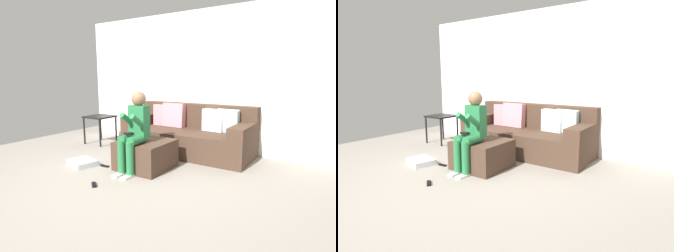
{
  "view_description": "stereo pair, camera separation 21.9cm",
  "coord_description": "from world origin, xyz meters",
  "views": [
    {
      "loc": [
        2.31,
        -2.37,
        1.38
      ],
      "look_at": [
        -0.03,
        1.34,
        0.58
      ],
      "focal_mm": 28.82,
      "sensor_mm": 36.0,
      "label": 1
    },
    {
      "loc": [
        2.49,
        -2.25,
        1.38
      ],
      "look_at": [
        -0.03,
        1.34,
        0.58
      ],
      "focal_mm": 28.82,
      "sensor_mm": 36.0,
      "label": 2
    }
  ],
  "objects": [
    {
      "name": "wall_back",
      "position": [
        0.0,
        2.4,
        1.3
      ],
      "size": [
        5.36,
        0.1,
        2.61
      ],
      "primitive_type": "cube",
      "color": "white",
      "rests_on": "ground_plane"
    },
    {
      "name": "ground_plane",
      "position": [
        0.0,
        0.0,
        0.0
      ],
      "size": [
        6.97,
        6.97,
        0.0
      ],
      "primitive_type": "plane",
      "color": "gray"
    },
    {
      "name": "person_seated",
      "position": [
        -0.15,
        0.62,
        0.64
      ],
      "size": [
        0.29,
        0.6,
        1.18
      ],
      "color": "#26723F",
      "rests_on": "ground_plane"
    },
    {
      "name": "side_table",
      "position": [
        -1.87,
        1.59,
        0.49
      ],
      "size": [
        0.52,
        0.52,
        0.58
      ],
      "color": "black",
      "rests_on": "ground_plane"
    },
    {
      "name": "storage_bin",
      "position": [
        -1.03,
        0.38,
        0.04
      ],
      "size": [
        0.5,
        0.44,
        0.09
      ],
      "primitive_type": "cube",
      "rotation": [
        0.0,
        0.0,
        -0.25
      ],
      "color": "silver",
      "rests_on": "ground_plane"
    },
    {
      "name": "remote_near_ottoman",
      "position": [
        -0.26,
        -0.09,
        0.01
      ],
      "size": [
        0.16,
        0.14,
        0.02
      ],
      "primitive_type": "cube",
      "rotation": [
        0.0,
        0.0,
        -0.67
      ],
      "color": "black",
      "rests_on": "ground_plane"
    },
    {
      "name": "couch_sectional",
      "position": [
        0.05,
        1.94,
        0.34
      ],
      "size": [
        2.34,
        0.97,
        0.89
      ],
      "color": "#473326",
      "rests_on": "ground_plane"
    },
    {
      "name": "ottoman",
      "position": [
        -0.11,
        0.82,
        0.22
      ],
      "size": [
        0.74,
        0.74,
        0.43
      ],
      "primitive_type": "cube",
      "color": "#473326",
      "rests_on": "ground_plane"
    },
    {
      "name": "remote_by_storage_bin",
      "position": [
        -0.68,
        0.52,
        0.01
      ],
      "size": [
        0.15,
        0.05,
        0.02
      ],
      "primitive_type": "cube",
      "rotation": [
        0.0,
        0.0,
        0.08
      ],
      "color": "black",
      "rests_on": "ground_plane"
    }
  ]
}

